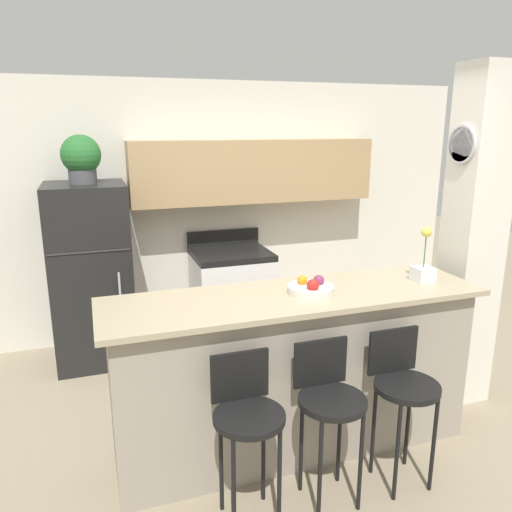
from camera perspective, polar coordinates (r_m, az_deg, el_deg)
ground_plane at (r=3.67m, az=4.17°, el=-20.69°), size 14.00×14.00×0.00m
wall_back at (r=5.13m, az=-3.47°, el=6.89°), size 5.60×0.38×2.55m
pillar_right at (r=4.08m, az=23.51°, el=1.60°), size 0.38×0.32×2.55m
counter_bar at (r=3.38m, az=4.35°, el=-13.06°), size 2.44×0.68×1.09m
refrigerator at (r=4.74m, az=-18.30°, el=-2.01°), size 0.69×0.73×1.63m
stove_range at (r=5.07m, az=-2.78°, el=-4.39°), size 0.75×0.64×1.07m
bar_stool_left at (r=2.78m, az=-1.05°, el=-17.77°), size 0.38×0.38×0.94m
bar_stool_mid at (r=2.95m, az=8.34°, el=-15.95°), size 0.38×0.38×0.94m
bar_stool_right at (r=3.17m, az=16.42°, el=-14.03°), size 0.38×0.38×0.94m
potted_plant_on_fridge at (r=4.57m, az=-19.36°, el=10.54°), size 0.33×0.33×0.41m
orchid_vase at (r=3.56m, az=18.60°, el=-1.20°), size 0.13×0.13×0.38m
fruit_bowl at (r=3.17m, az=6.30°, el=-3.66°), size 0.29×0.29×0.11m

